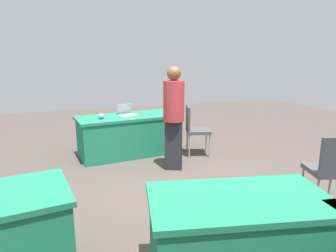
# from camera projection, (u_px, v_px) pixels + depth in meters

# --- Properties ---
(ground_plane) EXTENTS (14.40, 14.40, 0.00)m
(ground_plane) POSITION_uv_depth(u_px,v_px,m) (181.00, 187.00, 4.41)
(ground_plane) COLOR #4C423D
(table_foreground) EXTENTS (1.94, 1.02, 0.76)m
(table_foreground) POSITION_uv_depth(u_px,v_px,m) (128.00, 135.00, 5.80)
(table_foreground) COLOR #1E7A56
(table_foreground) RESTS_ON ground
(table_mid_right) EXTENTS (1.59, 1.07, 0.76)m
(table_mid_right) POSITION_uv_depth(u_px,v_px,m) (238.00, 239.00, 2.50)
(table_mid_right) COLOR #1E7A56
(table_mid_right) RESTS_ON ground
(chair_near_front) EXTENTS (0.55, 0.55, 0.95)m
(chair_near_front) POSITION_uv_depth(u_px,v_px,m) (330.00, 167.00, 3.69)
(chair_near_front) COLOR #9E9993
(chair_near_front) RESTS_ON ground
(chair_tucked_left) EXTENTS (0.55, 0.55, 0.95)m
(chair_tucked_left) POSITION_uv_depth(u_px,v_px,m) (195.00, 127.00, 5.75)
(chair_tucked_left) COLOR #9E9993
(chair_tucked_left) RESTS_ON ground
(person_attendee_standing) EXTENTS (0.45, 0.45, 1.70)m
(person_attendee_standing) POSITION_uv_depth(u_px,v_px,m) (174.00, 113.00, 4.92)
(person_attendee_standing) COLOR #26262D
(person_attendee_standing) RESTS_ON ground
(laptop_silver) EXTENTS (0.39, 0.37, 0.21)m
(laptop_silver) POSITION_uv_depth(u_px,v_px,m) (127.00, 113.00, 5.73)
(laptop_silver) COLOR silver
(laptop_silver) RESTS_ON table_foreground
(yarn_ball) EXTENTS (0.10, 0.10, 0.10)m
(yarn_ball) POSITION_uv_depth(u_px,v_px,m) (101.00, 116.00, 5.39)
(yarn_ball) COLOR gray
(yarn_ball) RESTS_ON table_foreground
(scissors_red) EXTENTS (0.11, 0.18, 0.01)m
(scissors_red) POSITION_uv_depth(u_px,v_px,m) (141.00, 113.00, 5.90)
(scissors_red) COLOR red
(scissors_red) RESTS_ON table_foreground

